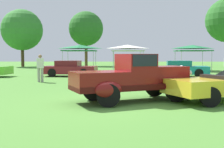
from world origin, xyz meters
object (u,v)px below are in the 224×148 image
Objects in this scene: canopy_tent_center_field at (128,48)px; canopy_tent_right_field at (193,48)px; feature_pickup_truck at (133,77)px; canopy_tent_left_field at (80,48)px; show_car_teal at (180,69)px; show_car_burgundy at (70,69)px; spectator_near_truck at (40,67)px.

canopy_tent_center_field and canopy_tent_right_field have the same top height.
canopy_tent_left_field is (-4.43, 18.91, 1.56)m from feature_pickup_truck.
canopy_tent_left_field is at bearing 140.11° from show_car_teal.
canopy_tent_left_field reaches higher than show_car_burgundy.
show_car_burgundy is at bearing 77.58° from spectator_near_truck.
feature_pickup_truck is at bearing -69.80° from show_car_burgundy.
feature_pickup_truck is 19.49m from canopy_tent_left_field.
spectator_near_truck is at bearing 127.37° from feature_pickup_truck.
feature_pickup_truck reaches higher than show_car_burgundy.
spectator_near_truck is 13.27m from canopy_tent_center_field.
canopy_tent_left_field is at bearing 91.45° from show_car_burgundy.
canopy_tent_center_field is 0.97× the size of canopy_tent_right_field.
spectator_near_truck is at bearing -116.09° from canopy_tent_center_field.
spectator_near_truck is (-1.02, -4.64, 0.31)m from show_car_burgundy.
show_car_teal is 2.50× the size of spectator_near_truck.
spectator_near_truck is 0.50× the size of canopy_tent_right_field.
show_car_burgundy is at bearing -88.55° from canopy_tent_left_field.
canopy_tent_center_field is (4.77, 7.20, 1.82)m from show_car_burgundy.
show_car_burgundy is 0.99× the size of show_car_teal.
feature_pickup_truck is 1.39× the size of canopy_tent_center_field.
canopy_tent_right_field is (7.39, 19.41, 1.56)m from feature_pickup_truck.
feature_pickup_truck is 1.08× the size of show_car_burgundy.
spectator_near_truck is (-9.61, -4.68, 0.31)m from show_car_teal.
show_car_teal is 11.58m from canopy_tent_left_field.
feature_pickup_truck is at bearing -76.81° from canopy_tent_left_field.
show_car_burgundy is 7.60m from canopy_tent_left_field.
canopy_tent_center_field is at bearing 118.03° from show_car_teal.
canopy_tent_left_field is 1.04× the size of canopy_tent_center_field.
show_car_burgundy is 4.76m from spectator_near_truck.
spectator_near_truck reaches higher than show_car_burgundy.
canopy_tent_left_field is 1.01× the size of canopy_tent_right_field.
canopy_tent_left_field is (-8.77, 7.33, 1.83)m from show_car_teal.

